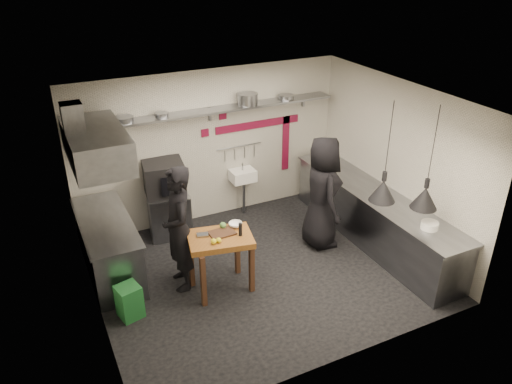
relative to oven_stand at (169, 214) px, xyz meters
name	(u,v)px	position (x,y,z in m)	size (l,w,h in m)	color
floor	(262,271)	(0.95, -1.77, -0.40)	(5.00, 5.00, 0.00)	black
ceiling	(263,101)	(0.95, -1.77, 2.40)	(5.00, 5.00, 0.00)	silver
wall_back	(211,146)	(0.95, 0.33, 1.00)	(5.00, 0.04, 2.80)	beige
wall_front	(345,269)	(0.95, -3.87, 1.00)	(5.00, 0.04, 2.80)	beige
wall_left	(88,232)	(-1.55, -1.77, 1.00)	(0.04, 4.20, 2.80)	beige
wall_right	(396,164)	(3.45, -1.77, 1.00)	(0.04, 4.20, 2.80)	beige
red_band_horiz	(258,124)	(1.90, 0.31, 1.28)	(1.70, 0.02, 0.14)	maroon
red_band_vert	(286,143)	(2.50, 0.31, 0.80)	(0.14, 0.02, 1.10)	maroon
red_tile_a	(223,116)	(1.20, 0.31, 1.55)	(0.14, 0.02, 0.14)	maroon
red_tile_b	(205,133)	(0.85, 0.31, 1.28)	(0.14, 0.02, 0.14)	maroon
back_shelf	(213,111)	(0.95, 0.15, 1.72)	(4.60, 0.34, 0.04)	slate
shelf_bracket_left	(99,130)	(-0.95, 0.30, 1.62)	(0.04, 0.06, 0.24)	slate
shelf_bracket_mid	(210,114)	(0.95, 0.30, 1.62)	(0.04, 0.06, 0.24)	slate
shelf_bracket_right	(303,100)	(2.85, 0.30, 1.62)	(0.04, 0.06, 0.24)	slate
pan_far_left	(124,119)	(-0.55, 0.15, 1.79)	(0.31, 0.31, 0.09)	slate
pan_mid_left	(162,115)	(0.06, 0.15, 1.78)	(0.22, 0.22, 0.07)	slate
stock_pot	(248,99)	(1.62, 0.15, 1.84)	(0.36, 0.36, 0.20)	slate
pan_right	(286,97)	(2.40, 0.15, 1.78)	(0.28, 0.28, 0.08)	slate
oven_stand	(169,214)	(0.00, 0.00, 0.00)	(0.70, 0.64, 0.80)	slate
combi_oven	(164,178)	(-0.03, 0.04, 0.69)	(0.67, 0.62, 0.58)	black
oven_door	(167,185)	(-0.06, -0.25, 0.69)	(0.45, 0.03, 0.46)	maroon
oven_glass	(171,186)	(-0.01, -0.33, 0.69)	(0.33, 0.01, 0.34)	black
hand_sink	(243,175)	(1.50, 0.15, 0.38)	(0.46, 0.34, 0.22)	white
sink_tap	(243,167)	(1.50, 0.15, 0.56)	(0.03, 0.03, 0.14)	slate
sink_drain	(244,197)	(1.50, 0.11, -0.06)	(0.06, 0.06, 0.66)	slate
utensil_rail	(239,146)	(1.50, 0.29, 0.92)	(0.02, 0.02, 0.90)	slate
counter_right	(373,218)	(3.10, -1.77, 0.05)	(0.70, 3.80, 0.90)	slate
counter_right_top	(376,194)	(3.10, -1.77, 0.52)	(0.76, 3.90, 0.03)	slate
plate_stack	(430,225)	(3.07, -3.04, 0.59)	(0.26, 0.26, 0.11)	white
small_bowl_right	(429,228)	(3.05, -3.05, 0.56)	(0.20, 0.20, 0.05)	white
counter_left	(109,248)	(-1.20, -0.72, 0.05)	(0.70, 1.90, 0.90)	slate
counter_left_top	(105,222)	(-1.20, -0.72, 0.52)	(0.76, 2.00, 0.03)	slate
extractor_hood	(96,145)	(-1.15, -0.72, 1.75)	(0.78, 1.60, 0.50)	slate
hood_duct	(73,121)	(-1.40, -0.72, 2.15)	(0.28, 0.28, 0.50)	slate
green_bin	(129,301)	(-1.17, -1.90, -0.15)	(0.31, 0.31, 0.50)	#1B5F28
prep_table	(221,263)	(0.22, -1.87, 0.06)	(0.92, 0.64, 0.92)	brown
cutting_board	(222,233)	(0.28, -1.82, 0.53)	(0.37, 0.26, 0.03)	#442819
pepper_mill	(240,229)	(0.50, -1.98, 0.62)	(0.05, 0.05, 0.20)	black
lemon_a	(214,241)	(0.07, -2.02, 0.56)	(0.08, 0.08, 0.08)	yellow
lemon_b	(219,240)	(0.14, -2.02, 0.56)	(0.08, 0.08, 0.08)	yellow
veg_ball	(223,225)	(0.35, -1.69, 0.57)	(0.10, 0.10, 0.10)	#52843B
steel_tray	(203,235)	(0.00, -1.75, 0.54)	(0.17, 0.11, 0.03)	slate
bowl	(235,225)	(0.53, -1.72, 0.55)	(0.20, 0.20, 0.06)	white
heat_lamp_near	(388,153)	(2.56, -2.52, 1.64)	(0.39, 0.39, 1.53)	black
heat_lamp_far	(431,159)	(2.99, -2.94, 1.63)	(0.39, 0.39, 1.55)	black
chef_left	(179,229)	(-0.28, -1.51, 0.58)	(0.71, 0.47, 1.95)	black
chef_right	(322,193)	(2.24, -1.43, 0.58)	(0.95, 0.62, 1.95)	black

